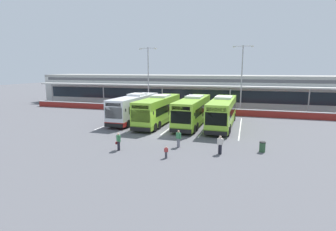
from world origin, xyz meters
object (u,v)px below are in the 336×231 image
Objects in this scene: coach_bus_left_centre at (159,110)px; pedestrian_in_dark_coat at (179,138)px; pedestrian_with_handbag at (118,141)px; coach_bus_right_centre at (222,113)px; coach_bus_leftmost at (135,108)px; pedestrian_child at (166,152)px; lamp_post_centre at (242,75)px; lamp_post_west at (148,74)px; litter_bin at (262,147)px; pedestrian_near_bin at (220,144)px; coach_bus_centre at (193,111)px.

coach_bus_left_centre is 7.53× the size of pedestrian_in_dark_coat.
pedestrian_with_handbag is at bearing -88.39° from coach_bus_left_centre.
coach_bus_left_centre and coach_bus_right_centre have the same top height.
pedestrian_in_dark_coat is (-3.06, -10.34, -0.91)m from coach_bus_right_centre.
coach_bus_leftmost is 12.15× the size of pedestrian_child.
coach_bus_left_centre is at bearing -131.17° from lamp_post_centre.
lamp_post_west is (-5.78, 11.43, 4.50)m from coach_bus_left_centre.
coach_bus_right_centre is 13.12× the size of litter_bin.
pedestrian_child is at bearing -150.44° from pedestrian_near_bin.
coach_bus_centre reaches higher than pedestrian_with_handbag.
pedestrian_child reaches higher than litter_bin.
lamp_post_west is at bearing -178.92° from lamp_post_centre.
coach_bus_centre is at bearing 112.61° from pedestrian_near_bin.
litter_bin is (16.61, -10.07, -1.32)m from coach_bus_leftmost.
pedestrian_near_bin is (0.87, -11.27, -0.91)m from coach_bus_right_centre.
coach_bus_right_centre is at bearing -99.77° from lamp_post_centre.
pedestrian_child is at bearing -93.55° from pedestrian_in_dark_coat.
coach_bus_centre and coach_bus_right_centre have the same top height.
lamp_post_west is at bearing 116.83° from coach_bus_left_centre.
coach_bus_right_centre reaches higher than litter_bin.
lamp_post_west is 28.23m from litter_bin.
lamp_post_west is at bearing 142.37° from coach_bus_right_centre.
coach_bus_centre is at bearing -46.73° from lamp_post_west.
pedestrian_in_dark_coat is 0.15× the size of lamp_post_centre.
pedestrian_in_dark_coat is at bearing 86.45° from pedestrian_child.
coach_bus_right_centre is (12.22, -0.45, 0.00)m from coach_bus_leftmost.
coach_bus_left_centre is 15.69m from litter_bin.
coach_bus_left_centre is 4.58m from coach_bus_centre.
lamp_post_centre is (9.92, 24.01, 5.43)m from pedestrian_with_handbag.
pedestrian_with_handbag is at bearing -121.94° from coach_bus_right_centre.
lamp_post_west is at bearing 113.89° from pedestrian_child.
coach_bus_right_centre is at bearing 94.43° from pedestrian_near_bin.
pedestrian_near_bin is 27.30m from lamp_post_west.
pedestrian_in_dark_coat is 4.05m from pedestrian_near_bin.
lamp_post_west is (-14.12, 10.88, 4.50)m from coach_bus_right_centre.
pedestrian_child is 0.09× the size of lamp_post_west.
coach_bus_leftmost is at bearing 122.46° from pedestrian_child.
coach_bus_centre is 1.11× the size of lamp_post_west.
litter_bin is (7.46, 0.72, -0.41)m from pedestrian_in_dark_coat.
pedestrian_with_handbag is at bearing -112.45° from lamp_post_centre.
coach_bus_leftmost is at bearing -79.67° from lamp_post_west.
litter_bin is at bearing 14.51° from pedestrian_with_handbag.
lamp_post_centre reaches higher than coach_bus_right_centre.
coach_bus_left_centre is 16.23m from lamp_post_centre.
pedestrian_with_handbag reaches higher than litter_bin.
coach_bus_right_centre is at bearing 1.51° from coach_bus_centre.
coach_bus_right_centre is (3.78, 0.10, 0.00)m from coach_bus_centre.
coach_bus_left_centre is at bearing -176.24° from coach_bus_right_centre.
coach_bus_left_centre is 14.08m from pedestrian_child.
pedestrian_near_bin is at bearing 29.56° from pedestrian_child.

